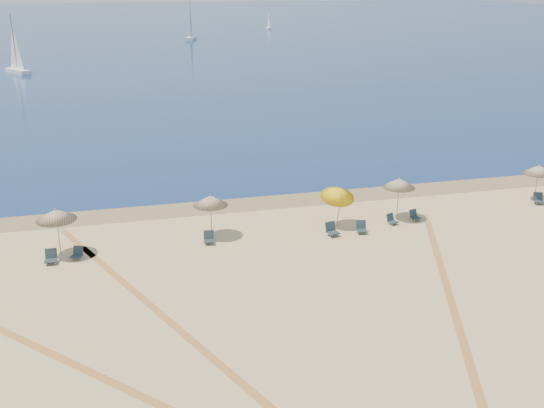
{
  "coord_description": "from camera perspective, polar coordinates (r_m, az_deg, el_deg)",
  "views": [
    {
      "loc": [
        -7.78,
        -11.37,
        13.13
      ],
      "look_at": [
        0.0,
        20.0,
        1.3
      ],
      "focal_mm": 40.29,
      "sensor_mm": 36.0,
      "label": 1
    }
  ],
  "objects": [
    {
      "name": "chair_5",
      "position": [
        33.62,
        5.6,
        -2.4
      ],
      "size": [
        0.74,
        0.82,
        0.72
      ],
      "rotation": [
        0.0,
        0.0,
        0.22
      ],
      "color": "#1B252D",
      "rests_on": "ground"
    },
    {
      "name": "chair_6",
      "position": [
        34.16,
        8.35,
        -2.19
      ],
      "size": [
        0.67,
        0.74,
        0.67
      ],
      "rotation": [
        0.0,
        0.0,
        -0.19
      ],
      "color": "#1B252D",
      "rests_on": "ground"
    },
    {
      "name": "umbrella_3",
      "position": [
        34.31,
        6.17,
        1.05
      ],
      "size": [
        1.94,
        2.01,
        2.56
      ],
      "color": "gray",
      "rests_on": "ground"
    },
    {
      "name": "wet_sand",
      "position": [
        38.52,
        -1.43,
        0.17
      ],
      "size": [
        500.0,
        500.0,
        0.0
      ],
      "primitive_type": "plane",
      "color": "olive",
      "rests_on": "ground"
    },
    {
      "name": "chair_4",
      "position": [
        32.64,
        -5.92,
        -3.18
      ],
      "size": [
        0.62,
        0.7,
        0.66
      ],
      "rotation": [
        0.0,
        0.0,
        -0.13
      ],
      "color": "#1B252D",
      "rests_on": "ground"
    },
    {
      "name": "chair_2",
      "position": [
        32.18,
        -19.95,
        -4.68
      ],
      "size": [
        0.59,
        0.69,
        0.69
      ],
      "rotation": [
        0.0,
        0.0,
        -0.04
      ],
      "color": "#1B252D",
      "rests_on": "ground"
    },
    {
      "name": "sailboat_0",
      "position": [
        186.26,
        -0.3,
        16.65
      ],
      "size": [
        1.47,
        4.38,
        6.41
      ],
      "rotation": [
        0.0,
        0.0,
        -0.09
      ],
      "color": "white",
      "rests_on": "ocean"
    },
    {
      "name": "chair_8",
      "position": [
        36.53,
        13.17,
        -1.07
      ],
      "size": [
        0.65,
        0.71,
        0.61
      ],
      "rotation": [
        0.0,
        0.0,
        0.27
      ],
      "color": "#1B252D",
      "rests_on": "ground"
    },
    {
      "name": "chair_9",
      "position": [
        41.7,
        23.62,
        0.44
      ],
      "size": [
        0.77,
        0.83,
        0.69
      ],
      "rotation": [
        0.0,
        0.0,
        -0.37
      ],
      "color": "#1B252D",
      "rests_on": "ground"
    },
    {
      "name": "tire_tracks",
      "position": [
        23.99,
        -3.7,
        -13.13
      ],
      "size": [
        53.91,
        42.64,
        0.0
      ],
      "color": "tan",
      "rests_on": "ground"
    },
    {
      "name": "umbrella_4",
      "position": [
        36.0,
        11.79,
        1.94
      ],
      "size": [
        1.88,
        1.88,
        2.51
      ],
      "color": "gray",
      "rests_on": "ground"
    },
    {
      "name": "sailboat_1",
      "position": [
        151.71,
        -7.6,
        16.05
      ],
      "size": [
        3.24,
        6.58,
        9.5
      ],
      "rotation": [
        0.0,
        0.0,
        -0.26
      ],
      "color": "white",
      "rests_on": "ocean"
    },
    {
      "name": "ocean",
      "position": [
        236.87,
        -12.54,
        16.47
      ],
      "size": [
        500.0,
        500.0,
        0.0
      ],
      "primitive_type": "plane",
      "color": "#0C2151",
      "rests_on": "ground"
    },
    {
      "name": "umbrella_2",
      "position": [
        32.91,
        -5.77,
        0.33
      ],
      "size": [
        1.87,
        1.87,
        2.4
      ],
      "color": "gray",
      "rests_on": "ground"
    },
    {
      "name": "chair_3",
      "position": [
        32.26,
        -17.74,
        -4.42
      ],
      "size": [
        0.7,
        0.75,
        0.61
      ],
      "rotation": [
        0.0,
        0.0,
        -0.42
      ],
      "color": "#1B252D",
      "rests_on": "ground"
    },
    {
      "name": "chair_7",
      "position": [
        35.67,
        11.11,
        -1.44
      ],
      "size": [
        0.67,
        0.72,
        0.6
      ],
      "rotation": [
        0.0,
        0.0,
        0.37
      ],
      "color": "#1B252D",
      "rests_on": "ground"
    },
    {
      "name": "sailboat_2",
      "position": [
        101.98,
        -22.82,
        12.66
      ],
      "size": [
        4.29,
        5.69,
        8.6
      ],
      "rotation": [
        0.0,
        0.0,
        0.55
      ],
      "color": "white",
      "rests_on": "ocean"
    },
    {
      "name": "umbrella_1",
      "position": [
        32.27,
        -19.54,
        -0.95
      ],
      "size": [
        2.01,
        2.02,
        2.52
      ],
      "color": "gray",
      "rests_on": "ground"
    },
    {
      "name": "umbrella_5",
      "position": [
        41.81,
        23.67,
        2.96
      ],
      "size": [
        1.9,
        1.9,
        2.36
      ],
      "color": "gray",
      "rests_on": "ground"
    }
  ]
}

